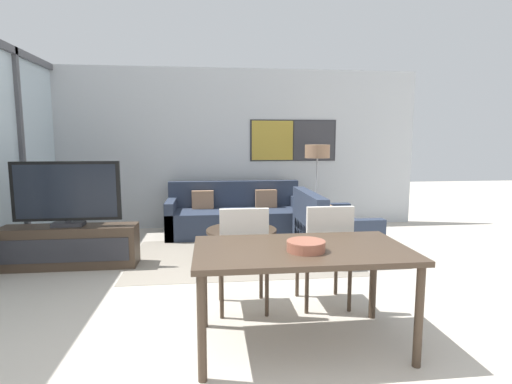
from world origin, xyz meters
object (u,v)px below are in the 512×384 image
Objects in this scene: sofa_main at (235,217)px; dining_chair_left at (243,254)px; tv_console at (70,247)px; fruit_bowl at (306,245)px; television at (67,194)px; coffee_table at (242,236)px; floor_lamp at (317,156)px; sofa_side at (328,234)px; dining_table at (301,258)px; dining_chair_centre at (326,251)px.

dining_chair_left is at bearing -92.23° from sofa_main.
fruit_bowl is (2.41, -2.28, 0.55)m from tv_console.
television is 1.35× the size of coffee_table.
floor_lamp is (1.49, 3.01, 0.75)m from dining_chair_left.
sofa_main is 1.80m from sofa_side.
coffee_table is 2.42m from dining_table.
sofa_main is at bearing 177.16° from floor_lamp.
sofa_side is at bearing 72.32° from dining_chair_centre.
tv_console is 1.65× the size of dining_chair_left.
television is 3.32m from fruit_bowl.
television is at bearing 137.78° from dining_table.
dining_chair_left is 0.88m from fruit_bowl.
dining_chair_centre is at bearing 162.32° from sofa_side.
dining_chair_centre is (-0.55, -1.71, 0.26)m from sofa_side.
television is 2.56m from dining_chair_left.
television is (0.00, 0.00, 0.66)m from tv_console.
television is at bearing 151.34° from dining_chair_centre.
sofa_side reaches higher than dining_table.
tv_console is 2.55m from dining_chair_left.
sofa_side is 2.69m from fruit_bowl.
dining_table is (0.26, -2.37, 0.40)m from coffee_table.
dining_table is 5.67× the size of fruit_bowl.
coffee_table is (-0.00, -1.35, 0.01)m from sofa_main.
television is 3.40m from sofa_side.
dining_chair_centre reaches higher than sofa_main.
fruit_bowl is (-0.92, -2.47, 0.53)m from sofa_side.
tv_console is 1.17× the size of sofa_side.
dining_chair_centre is 3.17m from floor_lamp.
dining_chair_centre is at bearing -69.28° from coffee_table.
dining_chair_centre is 0.89m from fruit_bowl.
coffee_table is 2.54m from fruit_bowl.
fruit_bowl is 0.19× the size of floor_lamp.
dining_table is at bearing 95.38° from fruit_bowl.
sofa_side is at bearing 3.30° from television.
floor_lamp is at bearing 73.69° from fruit_bowl.
sofa_side is 0.93× the size of floor_lamp.
dining_table is at bearing -120.31° from dining_chair_centre.
television is at bearing -157.22° from floor_lamp.
sofa_side is 4.89× the size of fruit_bowl.
television is 2.24m from coffee_table.
dining_chair_left is at bearing -37.27° from tv_console.
tv_console is 1.09× the size of floor_lamp.
coffee_table is at bearing -90.00° from sofa_main.
dining_table reaches higher than coffee_table.
dining_chair_left is at bearing 117.90° from fruit_bowl.
fruit_bowl is at bearing -62.10° from dining_chair_left.
dining_chair_left reaches higher than fruit_bowl.
fruit_bowl is (0.01, -0.10, 0.12)m from dining_table.
dining_chair_left is at bearing -178.98° from dining_chair_centre.
dining_chair_centre is (0.65, -3.06, 0.26)m from sofa_main.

